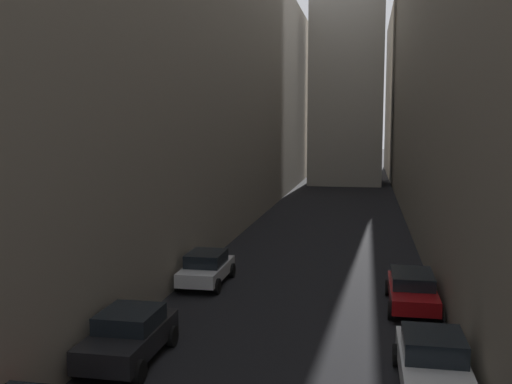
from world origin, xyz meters
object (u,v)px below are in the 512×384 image
Objects in this scene: parked_car_left_far at (206,268)px; parked_car_right_third at (433,362)px; parked_car_left_third at (129,335)px; parked_car_right_far at (412,289)px.

parked_car_left_far is 12.57m from parked_car_right_third.
parked_car_right_third reaches higher than parked_car_left_third.
parked_car_right_third is at bearing 180.00° from parked_car_right_far.
parked_car_left_far is at bearing 44.44° from parked_car_right_third.
parked_car_left_third is 11.24m from parked_car_right_far.
parked_car_left_third is at bearing 128.47° from parked_car_right_far.
parked_car_right_third reaches higher than parked_car_left_far.
parked_car_left_third is at bearing 87.86° from parked_car_right_third.
parked_car_right_far is (8.80, 6.99, -0.07)m from parked_car_left_third.
parked_car_left_far is at bearing 79.36° from parked_car_right_far.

